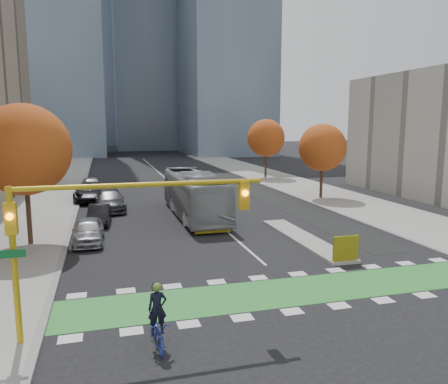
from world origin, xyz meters
TOP-DOWN VIEW (x-y plane):
  - ground at (0.00, 0.00)m, footprint 300.00×300.00m
  - sidewalk_west at (-13.50, 20.00)m, footprint 7.00×120.00m
  - sidewalk_east at (13.50, 20.00)m, footprint 7.00×120.00m
  - curb_west at (-10.00, 20.00)m, footprint 0.30×120.00m
  - curb_east at (10.00, 20.00)m, footprint 0.30×120.00m
  - bike_crossing at (0.00, 1.50)m, footprint 20.00×3.00m
  - centre_line at (0.00, 40.00)m, footprint 0.15×70.00m
  - bike_lane_paint at (7.50, 30.00)m, footprint 2.50×50.00m
  - median_island at (4.00, 9.00)m, footprint 1.60×10.00m
  - hazard_board at (4.00, 4.20)m, footprint 1.40×0.12m
  - tower_ne at (20.00, 85.00)m, footprint 18.00×24.00m
  - tower_far at (-4.00, 140.00)m, footprint 26.00×26.00m
  - tree_west at (-12.00, 12.00)m, footprint 5.20×5.20m
  - tree_east_near at (12.00, 22.00)m, footprint 4.40×4.40m
  - tree_east_far at (12.50, 38.00)m, footprint 4.80×4.80m
  - traffic_signal_west at (-7.93, -0.51)m, footprint 8.53×0.56m
  - cyclist at (-6.24, -1.74)m, footprint 0.76×1.90m
  - bus at (-1.11, 17.54)m, footprint 2.93×12.43m
  - parked_car_a at (-8.74, 11.79)m, footprint 1.86×4.41m
  - parked_car_b at (-8.17, 16.79)m, footprint 1.69×4.21m
  - parked_car_c at (-7.33, 21.79)m, footprint 2.55×5.81m
  - parked_car_d at (-9.00, 26.79)m, footprint 2.85×6.13m
  - parked_car_e at (-9.00, 31.79)m, footprint 2.49×4.93m

SIDE VIEW (x-z plane):
  - ground at x=0.00m, z-range 0.00..0.00m
  - centre_line at x=0.00m, z-range 0.00..0.01m
  - bike_lane_paint at x=7.50m, z-range 0.00..0.01m
  - bike_crossing at x=0.00m, z-range 0.00..0.01m
  - sidewalk_west at x=-13.50m, z-range 0.00..0.15m
  - sidewalk_east at x=13.50m, z-range 0.00..0.15m
  - curb_west at x=-10.00m, z-range -0.01..0.15m
  - curb_east at x=10.00m, z-range -0.01..0.15m
  - median_island at x=4.00m, z-range 0.00..0.16m
  - parked_car_b at x=-8.17m, z-range 0.00..1.36m
  - cyclist at x=-6.24m, z-range -0.36..1.80m
  - parked_car_a at x=-8.74m, z-range 0.00..1.49m
  - hazard_board at x=4.00m, z-range 0.15..1.45m
  - parked_car_e at x=-9.00m, z-range 0.00..1.61m
  - parked_car_c at x=-7.33m, z-range 0.00..1.66m
  - parked_car_d at x=-9.00m, z-range 0.00..1.70m
  - bus at x=-1.11m, z-range 0.00..3.46m
  - traffic_signal_west at x=-7.93m, z-range 1.43..6.63m
  - tree_east_near at x=12.00m, z-range 1.33..8.40m
  - tree_east_far at x=12.50m, z-range 1.42..9.07m
  - tree_west at x=-12.00m, z-range 1.50..9.73m
  - tower_ne at x=20.00m, z-range 0.00..60.00m
  - tower_far at x=-4.00m, z-range 0.00..80.00m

